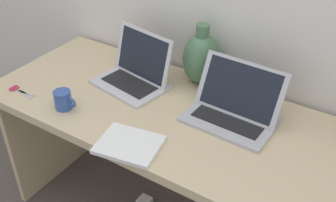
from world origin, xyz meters
name	(u,v)px	position (x,y,z in m)	size (l,w,h in m)	color
desk	(168,139)	(0.00, 0.00, 0.59)	(1.63, 0.68, 0.74)	#D1B78C
laptop_left	(136,71)	(-0.24, 0.11, 0.81)	(0.36, 0.29, 0.24)	silver
laptop_right	(235,106)	(0.25, 0.11, 0.80)	(0.37, 0.26, 0.22)	#B2B2B7
green_vase	(201,58)	(0.00, 0.28, 0.87)	(0.17, 0.17, 0.29)	#47704C
notebook_stack	(129,144)	(0.00, -0.27, 0.75)	(0.23, 0.18, 0.02)	white
coffee_mug	(63,100)	(-0.38, -0.22, 0.79)	(0.11, 0.07, 0.08)	#335199
scissors	(18,90)	(-0.65, -0.23, 0.75)	(0.15, 0.05, 0.01)	#B7B7BC
power_brick	(145,201)	(-0.19, 0.06, 0.01)	(0.07, 0.07, 0.03)	white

